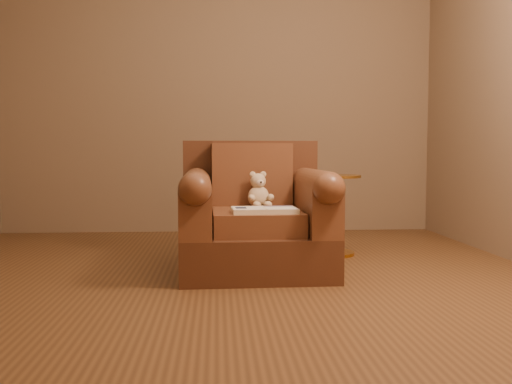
{
  "coord_description": "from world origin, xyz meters",
  "views": [
    {
      "loc": [
        -0.01,
        -3.35,
        0.74
      ],
      "look_at": [
        0.22,
        0.1,
        0.5
      ],
      "focal_mm": 40.0,
      "sensor_mm": 36.0,
      "label": 1
    }
  ],
  "objects": [
    {
      "name": "side_table",
      "position": [
        0.81,
        0.7,
        0.31
      ],
      "size": [
        0.41,
        0.41,
        0.58
      ],
      "color": "gold",
      "rests_on": "floor"
    },
    {
      "name": "armchair",
      "position": [
        0.22,
        0.19,
        0.32
      ],
      "size": [
        0.93,
        0.89,
        0.82
      ],
      "rotation": [
        0.0,
        0.0,
        0.02
      ],
      "color": "#4D2B19",
      "rests_on": "floor"
    },
    {
      "name": "guidebook",
      "position": [
        0.26,
        -0.06,
        0.41
      ],
      "size": [
        0.39,
        0.25,
        0.03
      ],
      "rotation": [
        0.0,
        0.0,
        0.06
      ],
      "color": "beige",
      "rests_on": "armchair"
    },
    {
      "name": "teddy_bear",
      "position": [
        0.25,
        0.26,
        0.48
      ],
      "size": [
        0.17,
        0.2,
        0.24
      ],
      "rotation": [
        0.0,
        0.0,
        0.22
      ],
      "color": "beige",
      "rests_on": "armchair"
    },
    {
      "name": "floor",
      "position": [
        0.0,
        0.0,
        0.0
      ],
      "size": [
        4.0,
        4.0,
        0.0
      ],
      "primitive_type": "plane",
      "color": "brown",
      "rests_on": "ground"
    }
  ]
}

